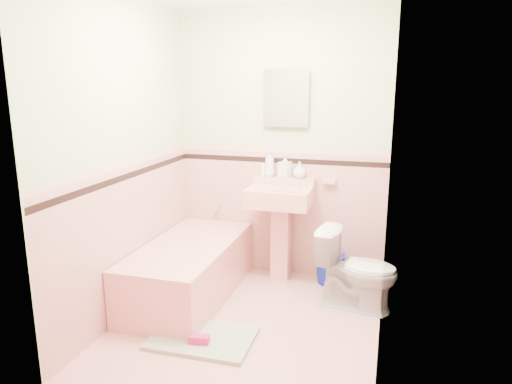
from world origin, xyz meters
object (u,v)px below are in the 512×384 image
(soap_bottle_mid, at_px, (285,166))
(soap_bottle_right, at_px, (300,170))
(sink, at_px, (279,235))
(shoe, at_px, (199,339))
(medicine_cabinet, at_px, (286,98))
(bucket, at_px, (330,269))
(toilet, at_px, (357,269))
(soap_bottle_left, at_px, (270,164))
(bathtub, at_px, (190,271))

(soap_bottle_mid, height_order, soap_bottle_right, soap_bottle_mid)
(sink, distance_m, shoe, 1.37)
(sink, relative_size, medicine_cabinet, 2.01)
(soap_bottle_mid, height_order, bucket, soap_bottle_mid)
(toilet, xyz_separation_m, shoe, (-1.02, -0.94, -0.28))
(sink, xyz_separation_m, toilet, (0.75, -0.34, -0.12))
(soap_bottle_right, distance_m, toilet, 1.07)
(sink, xyz_separation_m, medicine_cabinet, (0.00, 0.21, 1.25))
(soap_bottle_left, bearing_deg, soap_bottle_mid, 0.00)
(soap_bottle_right, xyz_separation_m, toilet, (0.60, -0.52, -0.71))
(bathtub, distance_m, soap_bottle_right, 1.36)
(soap_bottle_right, xyz_separation_m, shoe, (-0.42, -1.46, -0.99))
(sink, bearing_deg, soap_bottle_right, 51.43)
(sink, relative_size, toilet, 1.36)
(soap_bottle_right, bearing_deg, bathtub, -139.23)
(bathtub, height_order, soap_bottle_left, soap_bottle_left)
(medicine_cabinet, xyz_separation_m, soap_bottle_right, (0.14, -0.03, -0.65))
(bathtub, relative_size, soap_bottle_mid, 6.95)
(sink, height_order, bucket, sink)
(medicine_cabinet, relative_size, soap_bottle_left, 1.86)
(sink, distance_m, soap_bottle_mid, 0.65)
(soap_bottle_right, distance_m, bucket, 0.97)
(soap_bottle_left, height_order, bucket, soap_bottle_left)
(sink, distance_m, soap_bottle_right, 0.64)
(bathtub, xyz_separation_m, soap_bottle_mid, (0.68, 0.71, 0.85))
(bathtub, relative_size, medicine_cabinet, 3.31)
(bathtub, height_order, bucket, bathtub)
(bathtub, relative_size, soap_bottle_right, 9.87)
(soap_bottle_right, bearing_deg, soap_bottle_mid, 180.00)
(soap_bottle_left, relative_size, soap_bottle_mid, 1.13)
(medicine_cabinet, bearing_deg, soap_bottle_left, -168.29)
(medicine_cabinet, xyz_separation_m, soap_bottle_mid, (0.00, -0.03, -0.62))
(sink, distance_m, soap_bottle_left, 0.68)
(soap_bottle_mid, height_order, toilet, soap_bottle_mid)
(bathtub, height_order, soap_bottle_mid, soap_bottle_mid)
(bathtub, relative_size, shoe, 10.33)
(bathtub, height_order, soap_bottle_right, soap_bottle_right)
(medicine_cabinet, relative_size, bucket, 1.67)
(sink, height_order, soap_bottle_left, soap_bottle_left)
(soap_bottle_left, bearing_deg, shoe, -95.20)
(bathtub, xyz_separation_m, soap_bottle_right, (0.82, 0.71, 0.82))
(soap_bottle_left, xyz_separation_m, bucket, (0.61, -0.10, -0.96))
(medicine_cabinet, bearing_deg, toilet, -36.66)
(medicine_cabinet, bearing_deg, sink, -90.00)
(bathtub, bearing_deg, toilet, 7.41)
(soap_bottle_mid, distance_m, soap_bottle_right, 0.14)
(soap_bottle_mid, xyz_separation_m, soap_bottle_right, (0.14, 0.00, -0.03))
(bathtub, xyz_separation_m, soap_bottle_left, (0.54, 0.71, 0.87))
(bathtub, xyz_separation_m, shoe, (0.40, -0.75, -0.17))
(bucket, bearing_deg, sink, -170.56)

